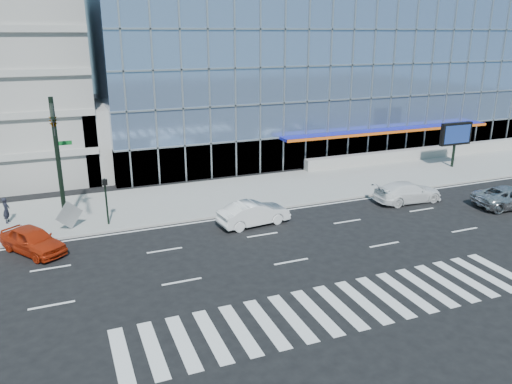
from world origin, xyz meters
TOP-DOWN VIEW (x-y plane):
  - ground at (0.00, 0.00)m, footprint 160.00×160.00m
  - sidewalk at (0.00, 8.00)m, footprint 120.00×8.00m
  - theatre_building at (14.00, 26.00)m, footprint 42.00×26.00m
  - ramp_block at (-6.00, 18.00)m, footprint 6.00×8.00m
  - retaining_wall at (24.00, 11.60)m, footprint 30.00×0.80m
  - traffic_signal at (-11.00, 4.57)m, footprint 1.14×5.74m
  - ped_signal_post at (-8.50, 4.94)m, footprint 0.30×0.33m
  - marquee_sign at (22.00, 7.99)m, footprint 3.20×0.43m
  - silver_suv at (18.15, -1.84)m, footprint 5.56×3.14m
  - white_suv at (12.15, 1.80)m, footprint 5.17×2.22m
  - white_sedan at (0.15, 1.80)m, footprint 4.79×2.16m
  - red_sedan at (-12.82, 2.47)m, footprint 3.89×4.58m
  - pedestrian at (-14.43, 7.68)m, footprint 0.53×0.69m
  - tilted_panel at (-10.76, 5.00)m, footprint 1.66×0.89m

SIDE VIEW (x-z plane):
  - ground at x=0.00m, z-range 0.00..0.00m
  - sidewalk at x=0.00m, z-range 0.00..0.15m
  - retaining_wall at x=24.00m, z-range 0.15..1.15m
  - silver_suv at x=18.15m, z-range 0.00..1.46m
  - red_sedan at x=-12.82m, z-range 0.00..1.48m
  - white_suv at x=12.15m, z-range 0.00..1.48m
  - white_sedan at x=0.15m, z-range 0.00..1.53m
  - pedestrian at x=-14.43m, z-range 0.15..1.83m
  - tilted_panel at x=-10.76m, z-range 0.15..1.99m
  - ped_signal_post at x=-8.50m, z-range 0.64..3.64m
  - ramp_block at x=-6.00m, z-range 0.00..6.00m
  - marquee_sign at x=22.00m, z-range 1.07..5.07m
  - traffic_signal at x=-11.00m, z-range 2.16..10.16m
  - theatre_building at x=14.00m, z-range 0.00..15.00m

